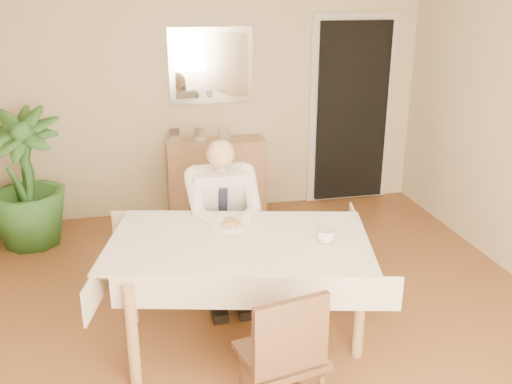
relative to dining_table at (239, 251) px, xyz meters
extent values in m
plane|color=brown|center=(0.19, -0.01, -0.67)|extent=(5.00, 5.00, 0.00)
cube|color=beige|center=(0.19, 2.49, 0.63)|extent=(4.50, 0.02, 2.60)
cube|color=beige|center=(1.74, 2.47, 0.33)|extent=(0.96, 0.03, 2.10)
cube|color=black|center=(1.74, 2.44, 0.33)|extent=(0.80, 0.05, 1.95)
cube|color=silver|center=(0.20, 2.46, 0.88)|extent=(0.86, 0.03, 0.76)
cube|color=white|center=(0.20, 2.44, 0.88)|extent=(0.74, 0.02, 0.64)
cube|color=#9E7450|center=(0.00, 0.00, 0.05)|extent=(1.77, 1.25, 0.04)
cube|color=#EDE1C5|center=(0.00, 0.00, 0.08)|extent=(1.89, 1.37, 0.01)
cube|color=#EDE1C5|center=(0.00, -0.50, -0.03)|extent=(1.66, 0.41, 0.22)
cube|color=#EDE1C5|center=(0.00, 0.50, -0.03)|extent=(1.66, 0.41, 0.22)
cube|color=#EDE1C5|center=(-0.85, 0.00, -0.03)|extent=(0.25, 0.98, 0.22)
cube|color=#EDE1C5|center=(0.85, 0.00, -0.03)|extent=(0.25, 0.98, 0.22)
cylinder|color=#9E7450|center=(-0.72, -0.37, -0.32)|extent=(0.07, 0.07, 0.70)
cylinder|color=#9E7450|center=(0.72, -0.37, -0.32)|extent=(0.07, 0.07, 0.70)
cylinder|color=#9E7450|center=(-0.72, 0.37, -0.32)|extent=(0.07, 0.07, 0.70)
cylinder|color=#9E7450|center=(0.72, 0.37, -0.32)|extent=(0.07, 0.07, 0.70)
cube|color=#3D2617|center=(0.00, 0.80, -0.22)|extent=(0.45, 0.45, 0.04)
cube|color=#3D2617|center=(0.00, 1.00, 0.04)|extent=(0.44, 0.05, 0.44)
cylinder|color=#3D2617|center=(-0.19, 0.61, -0.45)|extent=(0.04, 0.04, 0.43)
cylinder|color=#3D2617|center=(0.19, 0.61, -0.45)|extent=(0.04, 0.04, 0.43)
cylinder|color=#3D2617|center=(-0.19, 0.99, -0.45)|extent=(0.04, 0.04, 0.43)
cylinder|color=#3D2617|center=(0.19, 0.99, -0.45)|extent=(0.04, 0.04, 0.43)
cube|color=#3D2617|center=(0.07, -0.82, -0.24)|extent=(0.49, 0.49, 0.04)
cube|color=#3D2617|center=(0.07, -1.01, 0.00)|extent=(0.41, 0.12, 0.41)
cylinder|color=#3D2617|center=(-0.11, -0.64, -0.47)|extent=(0.04, 0.04, 0.40)
cylinder|color=#3D2617|center=(0.25, -0.64, -0.47)|extent=(0.04, 0.04, 0.40)
cube|color=silver|center=(0.00, 0.76, 0.08)|extent=(0.42, 0.31, 0.55)
cube|color=black|center=(0.00, 0.64, 0.05)|extent=(0.07, 0.08, 0.36)
cylinder|color=tan|center=(0.00, 0.71, 0.37)|extent=(0.09, 0.09, 0.08)
sphere|color=tan|center=(0.00, 0.69, 0.47)|extent=(0.21, 0.21, 0.21)
cube|color=black|center=(-0.10, 0.56, -0.15)|extent=(0.13, 0.42, 0.13)
cube|color=black|center=(0.10, 0.56, -0.15)|extent=(0.13, 0.42, 0.13)
cube|color=black|center=(-0.10, 0.38, -0.44)|extent=(0.11, 0.12, 0.45)
cube|color=black|center=(0.10, 0.38, -0.44)|extent=(0.11, 0.12, 0.45)
cube|color=black|center=(-0.10, 0.32, -0.63)|extent=(0.11, 0.26, 0.07)
cube|color=black|center=(0.10, 0.32, -0.63)|extent=(0.11, 0.26, 0.07)
cylinder|color=white|center=(-0.03, 0.23, 0.09)|extent=(0.26, 0.26, 0.02)
ellipsoid|color=brown|center=(-0.03, 0.23, 0.11)|extent=(0.14, 0.14, 0.06)
cylinder|color=silver|center=(0.01, 0.17, 0.11)|extent=(0.01, 0.13, 0.01)
cylinder|color=silver|center=(-0.07, 0.17, 0.11)|extent=(0.01, 0.13, 0.01)
imported|color=white|center=(0.54, -0.17, 0.13)|extent=(0.15, 0.15, 0.09)
cube|color=#9E7450|center=(0.20, 2.31, -0.26)|extent=(1.02, 0.35, 0.82)
cube|color=silver|center=(-0.21, 2.35, 0.22)|extent=(0.10, 0.02, 0.14)
cube|color=silver|center=(0.04, 2.31, 0.22)|extent=(0.10, 0.02, 0.14)
cube|color=silver|center=(0.30, 2.32, 0.22)|extent=(0.10, 0.02, 0.14)
imported|color=#25531F|center=(-1.62, 1.96, -0.03)|extent=(0.87, 0.87, 1.28)
camera|label=1|loc=(-0.63, -3.34, 1.66)|focal=40.00mm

